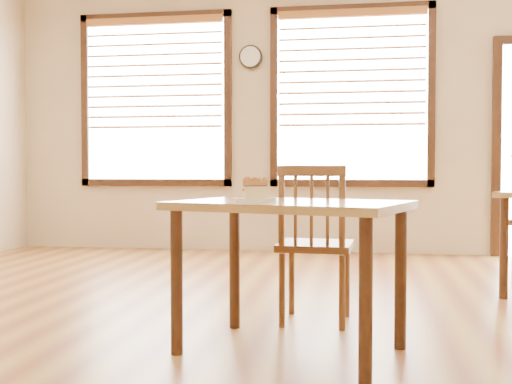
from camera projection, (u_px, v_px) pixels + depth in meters
ground at (275, 357)px, 3.10m from camera, size 8.00×8.00×0.00m
window_left at (155, 90)px, 7.26m from camera, size 1.76×0.10×1.96m
window_right at (351, 86)px, 6.91m from camera, size 1.76×0.10×1.96m
wall_clock at (251, 57)px, 7.06m from camera, size 0.26×0.05×0.26m
cafe_table_main at (290, 224)px, 3.17m from camera, size 1.26×1.03×0.75m
cafe_chair_main at (315, 243)px, 3.76m from camera, size 0.45×0.45×0.94m
plate at (255, 200)px, 3.13m from camera, size 0.20×0.20×0.02m
cake_slice at (255, 188)px, 3.13m from camera, size 0.14×0.11×0.11m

